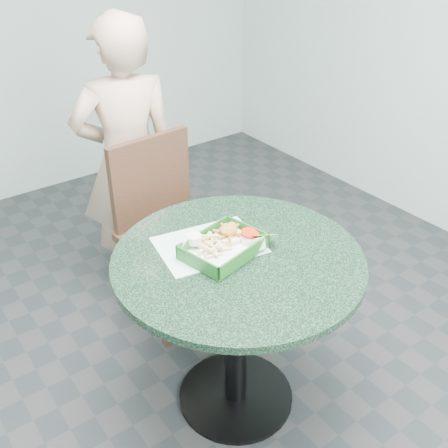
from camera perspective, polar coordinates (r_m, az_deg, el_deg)
floor at (r=2.48m, az=1.29°, el=-18.24°), size 4.00×5.00×0.02m
cafe_table at (r=2.07m, az=1.48°, el=-7.81°), size 0.95×0.95×0.75m
dining_chair at (r=2.67m, az=-6.49°, el=0.71°), size 0.46×0.46×0.93m
diner_person at (r=2.79m, az=-10.39°, el=6.65°), size 0.61×0.48×1.49m
placemat at (r=2.03m, az=-1.63°, el=-2.76°), size 0.43×0.36×0.00m
food_basket at (r=1.97m, az=-0.07°, el=-3.27°), size 0.29×0.21×0.06m
crab_sandwich at (r=2.01m, az=1.00°, el=-1.39°), size 0.11×0.11×0.07m
fries_pile at (r=1.97m, az=-1.45°, el=-2.61°), size 0.12×0.13×0.04m
sauce_ramekin at (r=1.99m, az=-3.01°, el=-1.69°), size 0.06×0.06×0.03m
garnish_cup at (r=1.99m, az=3.47°, el=-2.23°), size 0.11×0.11×0.04m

